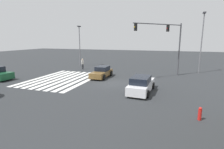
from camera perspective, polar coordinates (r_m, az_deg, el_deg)
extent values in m
plane|color=#2B2D30|center=(20.45, 0.00, -2.82)|extent=(124.71, 124.71, 0.00)
cube|color=silver|center=(25.43, -21.89, -0.82)|extent=(10.48, 0.60, 0.01)
cube|color=silver|center=(24.82, -20.22, -0.98)|extent=(10.48, 0.60, 0.01)
cube|color=silver|center=(24.24, -18.47, -1.15)|extent=(10.48, 0.60, 0.01)
cube|color=silver|center=(23.69, -16.64, -1.32)|extent=(10.48, 0.60, 0.01)
cube|color=silver|center=(23.16, -14.72, -1.50)|extent=(10.48, 0.60, 0.01)
cube|color=silver|center=(22.65, -12.71, -1.69)|extent=(10.48, 0.60, 0.01)
cube|color=silver|center=(22.18, -10.61, -1.88)|extent=(10.48, 0.60, 0.01)
cube|color=silver|center=(21.74, -8.42, -2.08)|extent=(10.48, 0.60, 0.01)
cylinder|color=#47474C|center=(26.19, 21.09, 7.48)|extent=(0.18, 0.18, 7.15)
cylinder|color=#47474C|center=(23.54, 15.05, 15.61)|extent=(5.53, 5.53, 0.12)
cube|color=black|center=(24.54, 17.79, 14.17)|extent=(0.40, 0.40, 0.84)
sphere|color=red|center=(24.43, 17.51, 14.20)|extent=(0.16, 0.16, 0.16)
cube|color=black|center=(21.41, 7.71, 15.07)|extent=(0.40, 0.40, 0.84)
sphere|color=gold|center=(21.33, 7.34, 15.10)|extent=(0.16, 0.16, 0.16)
cube|color=silver|center=(17.19, 9.56, -3.75)|extent=(4.96, 2.01, 0.79)
cube|color=black|center=(16.69, 9.38, -1.71)|extent=(2.59, 1.72, 0.62)
cylinder|color=black|center=(18.87, 7.80, -3.09)|extent=(0.69, 0.25, 0.68)
cylinder|color=black|center=(18.54, 13.27, -3.55)|extent=(0.69, 0.25, 0.68)
cylinder|color=black|center=(16.05, 5.19, -5.63)|extent=(0.69, 0.25, 0.68)
cylinder|color=black|center=(15.67, 11.62, -6.26)|extent=(0.69, 0.25, 0.68)
cylinder|color=black|center=(26.05, -30.22, -0.55)|extent=(0.24, 0.67, 0.66)
cube|color=brown|center=(23.39, -3.45, 0.32)|extent=(4.39, 1.71, 0.68)
cube|color=black|center=(23.62, -3.12, 2.00)|extent=(1.97, 1.54, 0.59)
cylinder|color=black|center=(21.87, -2.68, -0.93)|extent=(0.72, 0.22, 0.72)
cylinder|color=black|center=(22.56, -6.81, -0.61)|extent=(0.72, 0.22, 0.72)
cylinder|color=black|center=(24.37, -0.33, 0.37)|extent=(0.72, 0.22, 0.72)
cylinder|color=black|center=(24.99, -4.12, 0.61)|extent=(0.72, 0.22, 0.72)
cylinder|color=#38383D|center=(30.31, -9.40, 2.55)|extent=(0.14, 0.14, 0.88)
cylinder|color=#38383D|center=(30.26, -9.69, 2.53)|extent=(0.14, 0.14, 0.88)
cube|color=beige|center=(30.18, -9.60, 4.01)|extent=(0.41, 0.41, 0.69)
sphere|color=beige|center=(30.12, -9.63, 4.89)|extent=(0.24, 0.24, 0.24)
cylinder|color=slate|center=(33.60, -10.49, 8.84)|extent=(0.16, 0.16, 7.26)
cube|color=#333338|center=(33.65, -10.73, 15.19)|extent=(0.80, 0.36, 0.20)
cylinder|color=slate|center=(29.29, 27.15, 8.82)|extent=(0.16, 0.16, 8.66)
cube|color=#333338|center=(29.52, 27.96, 17.41)|extent=(0.80, 0.36, 0.20)
cylinder|color=red|center=(12.61, 26.73, -11.67)|extent=(0.22, 0.22, 0.70)
sphere|color=red|center=(12.46, 26.90, -9.93)|extent=(0.20, 0.20, 0.20)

